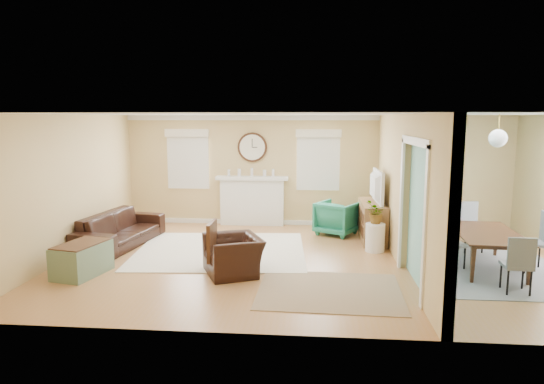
{
  "coord_description": "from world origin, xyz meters",
  "views": [
    {
      "loc": [
        -0.03,
        -8.39,
        2.55
      ],
      "look_at": [
        -0.8,
        0.3,
        1.2
      ],
      "focal_mm": 32.0,
      "sensor_mm": 36.0,
      "label": 1
    }
  ],
  "objects_px": {
    "eames_chair": "(233,255)",
    "green_chair": "(337,218)",
    "sofa": "(121,229)",
    "dining_table": "(487,250)",
    "credenza": "(372,221)"
  },
  "relations": [
    {
      "from": "eames_chair",
      "to": "green_chair",
      "type": "bearing_deg",
      "value": 123.33
    },
    {
      "from": "sofa",
      "to": "eames_chair",
      "type": "height_order",
      "value": "sofa"
    },
    {
      "from": "eames_chair",
      "to": "dining_table",
      "type": "bearing_deg",
      "value": 74.25
    },
    {
      "from": "credenza",
      "to": "sofa",
      "type": "bearing_deg",
      "value": -170.26
    },
    {
      "from": "credenza",
      "to": "dining_table",
      "type": "height_order",
      "value": "credenza"
    },
    {
      "from": "credenza",
      "to": "green_chair",
      "type": "bearing_deg",
      "value": 149.66
    },
    {
      "from": "dining_table",
      "to": "credenza",
      "type": "bearing_deg",
      "value": 46.53
    },
    {
      "from": "eames_chair",
      "to": "green_chair",
      "type": "xyz_separation_m",
      "value": [
        1.81,
        2.88,
        0.05
      ]
    },
    {
      "from": "sofa",
      "to": "credenza",
      "type": "height_order",
      "value": "credenza"
    },
    {
      "from": "eames_chair",
      "to": "credenza",
      "type": "distance_m",
      "value": 3.53
    },
    {
      "from": "eames_chair",
      "to": "green_chair",
      "type": "height_order",
      "value": "green_chair"
    },
    {
      "from": "sofa",
      "to": "dining_table",
      "type": "xyz_separation_m",
      "value": [
        6.8,
        -0.94,
        -0.01
      ]
    },
    {
      "from": "sofa",
      "to": "dining_table",
      "type": "bearing_deg",
      "value": -90.3
    },
    {
      "from": "credenza",
      "to": "dining_table",
      "type": "xyz_separation_m",
      "value": [
        1.73,
        -1.81,
        -0.08
      ]
    },
    {
      "from": "eames_chair",
      "to": "dining_table",
      "type": "distance_m",
      "value": 4.3
    }
  ]
}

